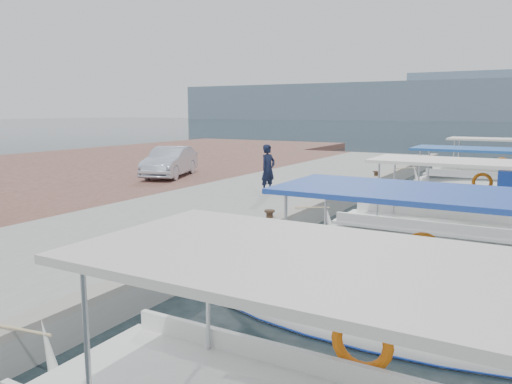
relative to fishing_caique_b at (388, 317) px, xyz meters
The scene contains 11 objects.
ground 4.41m from the fishing_caique_b, 149.32° to the left, with size 400.00×400.00×0.00m, color black.
concrete_quay 9.94m from the fishing_caique_b, 133.13° to the left, with size 6.00×40.00×0.50m, color gray.
quay_curb 8.30m from the fishing_caique_b, 118.96° to the left, with size 0.44×40.00×0.12m, color gray.
cobblestone_strip 13.84m from the fishing_caique_b, 148.42° to the left, with size 4.00×40.00×0.50m, color brown.
fishing_caique_b is the anchor object (origin of this frame).
fishing_caique_c 5.24m from the fishing_caique_b, 90.44° to the left, with size 6.33×2.13×2.83m.
fishing_caique_d 9.86m from the fishing_caique_b, 89.02° to the left, with size 6.53×2.16×2.83m.
fishing_caique_e 16.66m from the fishing_caique_b, 89.09° to the left, with size 6.94×2.09×2.83m.
mooring_bollards 5.62m from the fishing_caique_b, 137.85° to the left, with size 0.28×20.28×0.33m.
fisherman 10.23m from the fishing_caique_b, 129.00° to the left, with size 0.64×0.42×1.75m, color black.
parked_car 15.87m from the fishing_caique_b, 141.62° to the left, with size 1.41×4.06×1.34m, color silver.
Camera 1 is at (5.67, -9.94, 3.41)m, focal length 35.00 mm.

